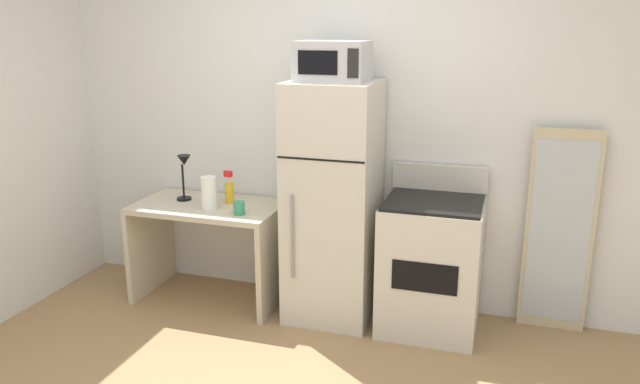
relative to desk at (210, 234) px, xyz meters
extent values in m
cube|color=silver|center=(0.92, 0.39, 0.78)|extent=(5.00, 0.10, 2.60)
cube|color=beige|center=(0.00, 0.00, 0.21)|extent=(1.09, 0.63, 0.04)
cube|color=beige|center=(-0.53, 0.00, -0.16)|extent=(0.04, 0.63, 0.71)
cube|color=beige|center=(0.53, 0.00, -0.16)|extent=(0.04, 0.63, 0.71)
cylinder|color=black|center=(-0.23, 0.05, 0.24)|extent=(0.11, 0.11, 0.02)
cylinder|color=black|center=(-0.23, 0.05, 0.38)|extent=(0.02, 0.02, 0.26)
cone|color=black|center=(-0.20, 0.03, 0.55)|extent=(0.10, 0.10, 0.08)
cylinder|color=yellow|center=(0.14, 0.08, 0.31)|extent=(0.06, 0.06, 0.16)
cylinder|color=white|center=(0.14, 0.08, 0.41)|extent=(0.02, 0.02, 0.04)
cube|color=red|center=(0.14, 0.07, 0.46)|extent=(0.06, 0.03, 0.04)
cylinder|color=white|center=(0.07, -0.10, 0.35)|extent=(0.11, 0.11, 0.24)
cylinder|color=#338C66|center=(0.33, -0.16, 0.28)|extent=(0.08, 0.08, 0.09)
cube|color=beige|center=(0.96, 0.02, 0.32)|extent=(0.60, 0.59, 1.68)
cube|color=black|center=(0.96, -0.28, 0.69)|extent=(0.58, 0.00, 0.01)
cylinder|color=gray|center=(0.77, -0.29, 0.16)|extent=(0.02, 0.02, 0.59)
cube|color=#B7B7BC|center=(0.96, 0.00, 1.29)|extent=(0.46, 0.34, 0.26)
cube|color=black|center=(0.91, -0.17, 1.29)|extent=(0.26, 0.01, 0.15)
cube|color=black|center=(1.14, -0.17, 1.29)|extent=(0.07, 0.01, 0.18)
cube|color=beige|center=(1.66, 0.02, -0.07)|extent=(0.65, 0.60, 0.90)
cube|color=black|center=(1.66, 0.02, 0.39)|extent=(0.63, 0.58, 0.02)
cube|color=beige|center=(1.66, 0.30, 0.49)|extent=(0.65, 0.04, 0.18)
cube|color=black|center=(1.66, -0.29, -0.02)|extent=(0.42, 0.01, 0.20)
cube|color=#C6B793|center=(2.47, 0.28, 0.18)|extent=(0.44, 0.03, 1.40)
cube|color=#B2BCC6|center=(2.47, 0.26, 0.18)|extent=(0.39, 0.00, 1.26)
camera|label=1|loc=(2.12, -3.93, 1.55)|focal=34.61mm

